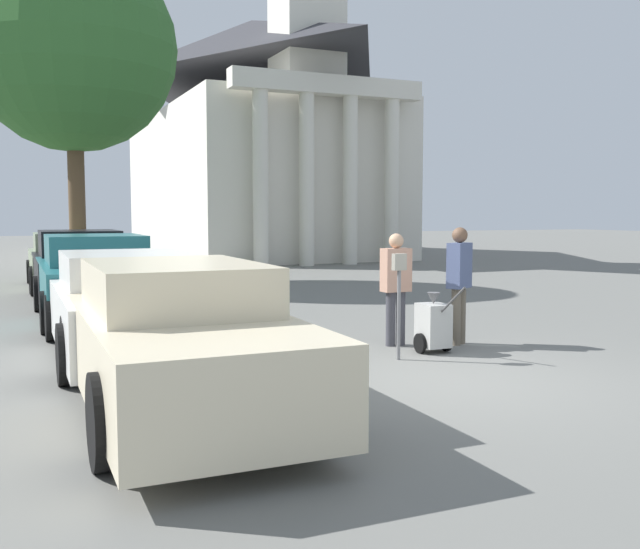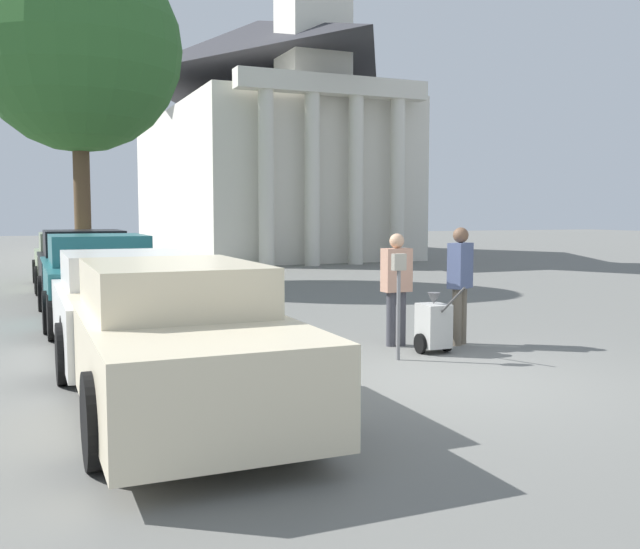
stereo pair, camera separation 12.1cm
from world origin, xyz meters
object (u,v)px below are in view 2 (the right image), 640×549
Objects in this scene: parked_car_cream at (169,337)px; person_worker at (396,282)px; parked_car_white at (128,306)px; parking_meter at (399,286)px; parked_car_sage at (72,262)px; person_supervisor at (460,278)px; equipment_cart at (434,325)px; parked_car_black at (84,268)px; parked_car_teal at (98,279)px; church at (262,127)px.

parked_car_cream is 3.20× the size of person_worker.
parked_car_cream is 1.07× the size of parked_car_white.
parking_meter is 1.03m from person_worker.
parking_meter is at bearing -73.95° from parked_car_sage.
person_supervisor is at bearing 160.31° from person_worker.
equipment_cart is (3.94, -1.54, -0.29)m from parked_car_white.
parked_car_black is at bearing 90.60° from parked_car_cream.
parking_meter is 0.86× the size of person_worker.
parked_car_white is 4.24m from equipment_cart.
parked_car_teal reaches higher than parking_meter.
equipment_cart is (3.94, -11.47, -0.28)m from parked_car_sage.
church is (9.69, 12.88, 5.38)m from parked_car_sage.
parked_car_cream is 3.73× the size of parking_meter.
parked_car_black is at bearing 90.60° from parked_car_white.
person_worker is at bearing -62.89° from parked_car_black.
person_worker is 24.95m from church.
parked_car_teal is 1.03× the size of parked_car_sage.
parked_car_teal is at bearing 128.32° from equipment_cart.
parked_car_cream is 1.09× the size of parked_car_teal.
parked_car_teal is (-0.00, 3.71, 0.05)m from parked_car_white.
church reaches higher than person_worker.
church is at bearing 75.29° from parking_meter.
person_worker is at bearing 62.21° from parking_meter.
parking_meter is 0.81× the size of person_supervisor.
parked_car_black is at bearing -88.78° from person_supervisor.
parked_car_black is (-0.00, 9.41, 0.02)m from parked_car_cream.
person_worker is at bearing 109.90° from equipment_cart.
parked_car_cream is 1.12× the size of parked_car_black.
parked_car_teal reaches higher than parked_car_cream.
person_worker is at bearing -104.16° from church.
parking_meter is at bearing -68.22° from parked_car_black.
parked_car_teal is at bearing -89.40° from parked_car_sage.
parking_meter is at bearing -104.71° from church.
church is at bearing -105.42° from person_worker.
parked_car_white is at bearing -89.40° from parked_car_sage.
person_worker is at bearing -70.42° from parked_car_sage.
person_supervisor reaches higher than parked_car_sage.
church reaches higher than parked_car_cream.
parked_car_white is 4.77m from person_supervisor.
parked_car_teal is 2.86m from parked_car_black.
parked_car_teal is 22.06m from church.
equipment_cart is (0.22, -0.67, -0.55)m from person_worker.
parked_car_cream is at bearing -89.40° from parked_car_black.
parking_meter is (3.24, 1.05, 0.28)m from parked_car_cream.
parked_car_black is 8.96m from parking_meter.
parked_car_teal is at bearing 90.60° from parked_car_white.
parking_meter is at bearing -58.89° from parked_car_teal.
parked_car_teal is 6.38m from parking_meter.
parking_meter is 0.95m from equipment_cart.
church reaches higher than equipment_cart.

